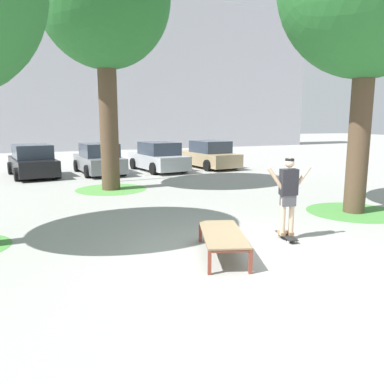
# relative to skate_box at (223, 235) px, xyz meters

# --- Properties ---
(ground_plane) EXTENTS (120.00, 120.00, 0.00)m
(ground_plane) POSITION_rel_skate_box_xyz_m (0.53, -0.22, -0.41)
(ground_plane) COLOR #999993
(building_facade) EXTENTS (42.85, 4.00, 13.83)m
(building_facade) POSITION_rel_skate_box_xyz_m (3.07, 30.66, 6.50)
(building_facade) COLOR silver
(building_facade) RESTS_ON ground
(skate_box) EXTENTS (1.35, 2.04, 0.46)m
(skate_box) POSITION_rel_skate_box_xyz_m (0.00, 0.00, 0.00)
(skate_box) COLOR brown
(skate_box) RESTS_ON ground
(skateboard) EXTENTS (0.37, 0.82, 0.09)m
(skateboard) POSITION_rel_skate_box_xyz_m (1.79, 0.40, -0.34)
(skateboard) COLOR black
(skateboard) RESTS_ON ground
(skater) EXTENTS (0.99, 0.35, 1.69)m
(skater) POSITION_rel_skate_box_xyz_m (1.79, 0.40, 0.66)
(skater) COLOR beige
(skater) RESTS_ON skateboard
(grass_patch_near_right) EXTENTS (2.63, 2.63, 0.01)m
(grass_patch_near_right) POSITION_rel_skate_box_xyz_m (5.15, 1.79, -0.41)
(grass_patch_near_right) COLOR #47893D
(grass_patch_near_right) RESTS_ON ground
(grass_patch_mid_back) EXTENTS (2.68, 2.68, 0.01)m
(grass_patch_mid_back) POSITION_rel_skate_box_xyz_m (-0.48, 8.27, -0.41)
(grass_patch_mid_back) COLOR #519342
(grass_patch_mid_back) RESTS_ON ground
(car_black) EXTENTS (2.32, 4.38, 1.50)m
(car_black) POSITION_rel_skate_box_xyz_m (-3.13, 13.26, 0.28)
(car_black) COLOR black
(car_black) RESTS_ON ground
(car_grey) EXTENTS (2.14, 4.31, 1.50)m
(car_grey) POSITION_rel_skate_box_xyz_m (-0.10, 13.05, 0.28)
(car_grey) COLOR slate
(car_grey) RESTS_ON ground
(car_silver) EXTENTS (2.30, 4.38, 1.50)m
(car_silver) POSITION_rel_skate_box_xyz_m (2.95, 12.95, 0.28)
(car_silver) COLOR #B7BABF
(car_silver) RESTS_ON ground
(car_tan) EXTENTS (2.23, 4.35, 1.50)m
(car_tan) POSITION_rel_skate_box_xyz_m (5.98, 13.15, 0.28)
(car_tan) COLOR tan
(car_tan) RESTS_ON ground
(light_post) EXTENTS (0.36, 0.36, 5.83)m
(light_post) POSITION_rel_skate_box_xyz_m (-0.25, 10.13, 3.41)
(light_post) COLOR #4C4C51
(light_post) RESTS_ON ground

